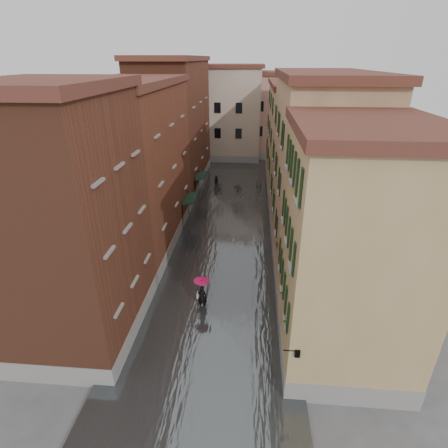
% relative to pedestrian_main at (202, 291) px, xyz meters
% --- Properties ---
extents(ground, '(120.00, 120.00, 0.00)m').
position_rel_pedestrian_main_xyz_m(ground, '(0.66, -0.24, -1.27)').
color(ground, '#505052').
rests_on(ground, ground).
extents(floodwater, '(10.00, 60.00, 0.20)m').
position_rel_pedestrian_main_xyz_m(floodwater, '(0.66, 12.76, -1.17)').
color(floodwater, '#414548').
rests_on(floodwater, ground).
extents(building_left_near, '(6.00, 8.00, 13.00)m').
position_rel_pedestrian_main_xyz_m(building_left_near, '(-6.34, -2.24, 5.23)').
color(building_left_near, brown).
rests_on(building_left_near, ground).
extents(building_left_mid, '(6.00, 14.00, 12.50)m').
position_rel_pedestrian_main_xyz_m(building_left_mid, '(-6.34, 8.76, 4.98)').
color(building_left_mid, brown).
rests_on(building_left_mid, ground).
extents(building_left_far, '(6.00, 16.00, 14.00)m').
position_rel_pedestrian_main_xyz_m(building_left_far, '(-6.34, 23.76, 5.73)').
color(building_left_far, brown).
rests_on(building_left_far, ground).
extents(building_right_near, '(6.00, 8.00, 11.50)m').
position_rel_pedestrian_main_xyz_m(building_right_near, '(7.66, -2.24, 4.48)').
color(building_right_near, '#A28853').
rests_on(building_right_near, ground).
extents(building_right_mid, '(6.00, 14.00, 13.00)m').
position_rel_pedestrian_main_xyz_m(building_right_mid, '(7.66, 8.76, 5.23)').
color(building_right_mid, tan).
rests_on(building_right_mid, ground).
extents(building_right_far, '(6.00, 16.00, 11.50)m').
position_rel_pedestrian_main_xyz_m(building_right_far, '(7.66, 23.76, 4.48)').
color(building_right_far, '#A28853').
rests_on(building_right_far, ground).
extents(building_end_cream, '(12.00, 9.00, 13.00)m').
position_rel_pedestrian_main_xyz_m(building_end_cream, '(-2.34, 37.76, 5.23)').
color(building_end_cream, beige).
rests_on(building_end_cream, ground).
extents(building_end_pink, '(10.00, 9.00, 12.00)m').
position_rel_pedestrian_main_xyz_m(building_end_pink, '(6.66, 39.76, 4.73)').
color(building_end_pink, tan).
rests_on(building_end_pink, ground).
extents(awning_near, '(1.09, 3.17, 2.80)m').
position_rel_pedestrian_main_xyz_m(awning_near, '(-2.83, 12.37, 1.20)').
color(awning_near, black).
rests_on(awning_near, ground).
extents(awning_far, '(1.09, 2.97, 2.80)m').
position_rel_pedestrian_main_xyz_m(awning_far, '(-2.83, 19.13, 1.20)').
color(awning_far, black).
rests_on(awning_far, ground).
extents(wall_lantern, '(0.71, 0.22, 0.35)m').
position_rel_pedestrian_main_xyz_m(wall_lantern, '(4.99, -6.24, 1.74)').
color(wall_lantern, black).
rests_on(wall_lantern, ground).
extents(window_planters, '(0.59, 8.36, 0.84)m').
position_rel_pedestrian_main_xyz_m(window_planters, '(4.78, -0.98, 2.24)').
color(window_planters, brown).
rests_on(window_planters, ground).
extents(pedestrian_main, '(0.99, 0.99, 2.06)m').
position_rel_pedestrian_main_xyz_m(pedestrian_main, '(0.00, 0.00, 0.00)').
color(pedestrian_main, black).
rests_on(pedestrian_main, ground).
extents(pedestrian_far, '(0.76, 0.61, 1.50)m').
position_rel_pedestrian_main_xyz_m(pedestrian_far, '(-1.42, 22.46, -0.52)').
color(pedestrian_far, black).
rests_on(pedestrian_far, ground).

